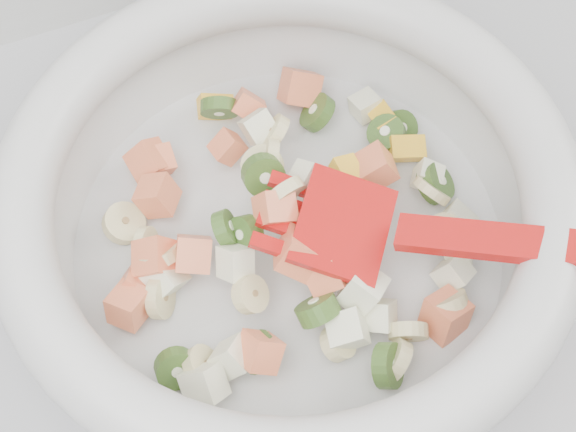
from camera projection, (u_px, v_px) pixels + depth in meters
name	position (u px, v px, depth m)	size (l,w,h in m)	color
mixing_bowl	(289.00, 210.00, 0.54)	(0.40, 0.36, 0.12)	beige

